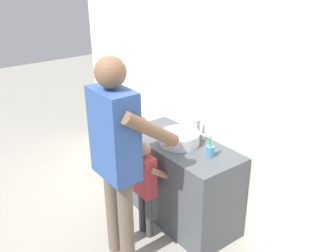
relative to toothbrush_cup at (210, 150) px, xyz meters
The scene contains 8 objects.
ground_plane 0.99m from the toothbrush_cup, 135.83° to the right, with size 14.00×14.00×0.00m, color #9E998E.
back_wall 0.66m from the toothbrush_cup, 140.09° to the left, with size 4.40×0.08×2.70m.
vanity_cabinet 0.57m from the toothbrush_cup, behind, with size 1.19×0.54×0.81m, color #4C5156.
sink_basin 0.35m from the toothbrush_cup, behind, with size 0.36×0.36×0.11m.
faucet 0.38m from the toothbrush_cup, 154.03° to the left, with size 0.18×0.14×0.18m.
toothbrush_cup is the anchor object (origin of this frame).
child_toddler 0.63m from the toothbrush_cup, 128.31° to the right, with size 0.29×0.29×0.94m.
adult_parent 0.81m from the toothbrush_cup, 107.62° to the right, with size 0.54×0.57×1.74m.
Camera 1 is at (2.32, -1.66, 2.32)m, focal length 39.76 mm.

